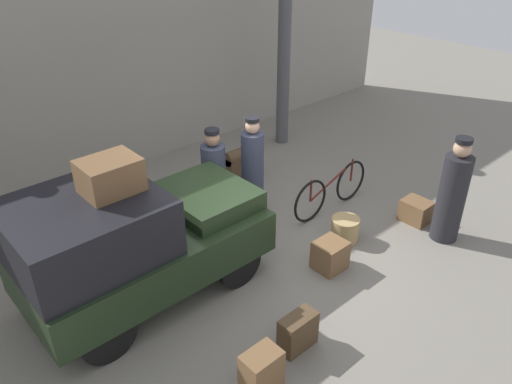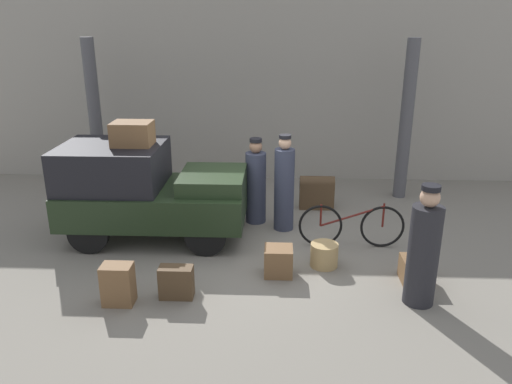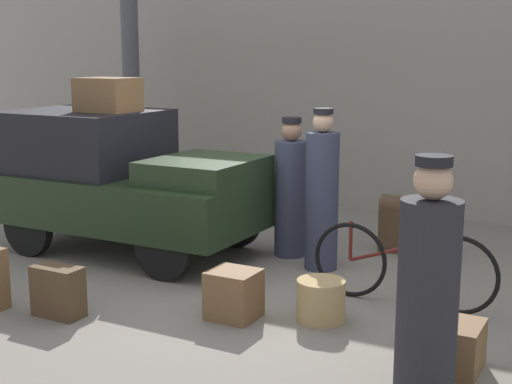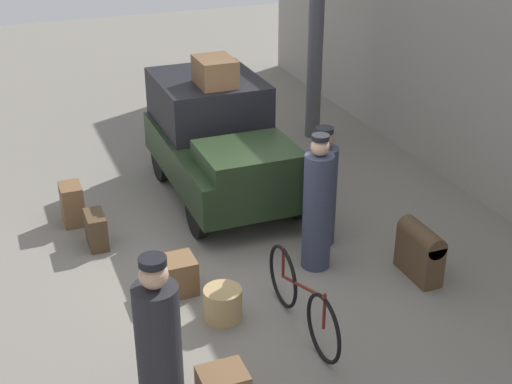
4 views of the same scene
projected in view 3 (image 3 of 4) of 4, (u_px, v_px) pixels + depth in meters
The scene contains 14 objects.
ground_plane at pixel (231, 279), 7.74m from camera, with size 30.00×30.00×0.00m, color gray.
station_building_facade at pixel (366, 64), 10.82m from camera, with size 16.00×0.15×4.50m.
canopy_pillar_left at pixel (132, 97), 11.42m from camera, with size 0.28×0.28×3.43m.
truck at pixel (120, 177), 8.74m from camera, with size 3.22×1.68×1.71m.
bicycle at pixel (402, 266), 6.87m from camera, with size 1.83×0.04×0.81m.
wicker_basket at pixel (321, 300), 6.51m from camera, with size 0.45×0.45×0.39m.
porter_lifting_near_truck at pixel (291, 193), 8.53m from camera, with size 0.39×0.39×1.67m.
conductor_in_dark_uniform at pixel (322, 196), 7.97m from camera, with size 0.37×0.37×1.82m.
porter_standing_middle at pixel (428, 292), 4.92m from camera, with size 0.43×0.43×1.75m.
trunk_large_brown at pixel (58, 292), 6.61m from camera, with size 0.48×0.25×0.48m.
suitcase_small_leather at pixel (455, 346), 5.50m from camera, with size 0.39×0.46×0.38m.
suitcase_tan_flat at pixel (234, 294), 6.57m from camera, with size 0.44×0.40×0.45m.
trunk_umber_medium at pixel (410, 223), 8.68m from camera, with size 0.72×0.27×0.71m.
trunk_on_truck_roof at pixel (108, 95), 8.61m from camera, with size 0.68×0.54×0.41m.
Camera 3 is at (3.77, -6.39, 2.42)m, focal length 50.00 mm.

